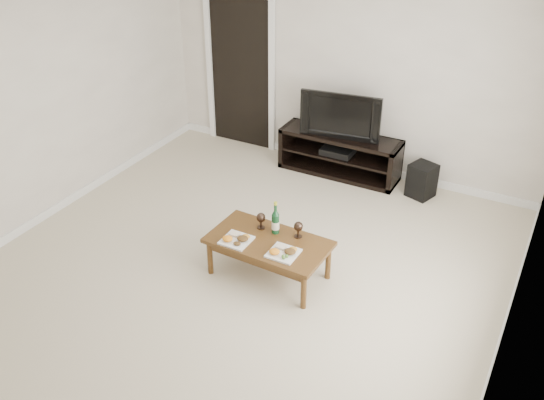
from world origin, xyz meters
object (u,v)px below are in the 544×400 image
Objects in this scene: subwoofer at (422,180)px; television at (342,113)px; media_console at (339,154)px; coffee_table at (269,258)px.

television is at bearing -164.93° from subwoofer.
television is (0.00, 0.00, 0.57)m from media_console.
media_console is at bearing 95.61° from coffee_table.
media_console is 0.57m from television.
media_console is 1.11m from subwoofer.
television reaches higher than media_console.
subwoofer is 0.36× the size of coffee_table.
television is 0.86× the size of coffee_table.
media_console is 1.33× the size of coffee_table.
television reaches higher than subwoofer.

